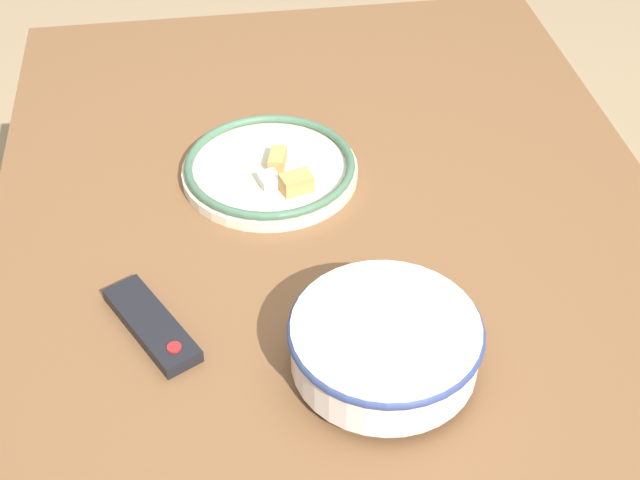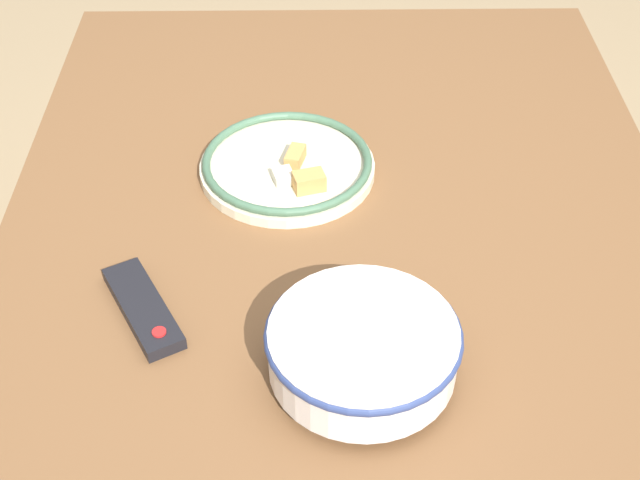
% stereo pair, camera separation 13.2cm
% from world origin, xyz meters
% --- Properties ---
extents(dining_table, '(1.50, 1.09, 0.78)m').
position_xyz_m(dining_table, '(0.00, 0.00, 0.70)').
color(dining_table, brown).
rests_on(dining_table, ground_plane).
extents(noodle_bowl, '(0.25, 0.25, 0.08)m').
position_xyz_m(noodle_bowl, '(-0.28, -0.01, 0.83)').
color(noodle_bowl, silver).
rests_on(noodle_bowl, dining_table).
extents(food_plate, '(0.30, 0.30, 0.05)m').
position_xyz_m(food_plate, '(0.16, 0.09, 0.79)').
color(food_plate, beige).
rests_on(food_plate, dining_table).
extents(tv_remote, '(0.19, 0.14, 0.02)m').
position_xyz_m(tv_remote, '(-0.17, 0.29, 0.79)').
color(tv_remote, black).
rests_on(tv_remote, dining_table).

